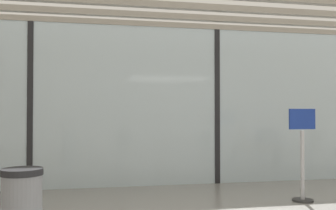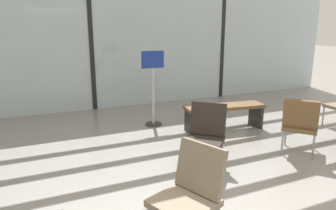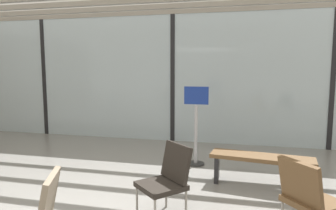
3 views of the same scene
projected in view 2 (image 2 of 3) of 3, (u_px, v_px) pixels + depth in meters
glass_curtain_wall at (91, 44)px, 6.86m from camera, size 14.00×0.08×3.03m
window_mullion_1 at (91, 44)px, 6.86m from camera, size 0.10×0.12×3.03m
window_mullion_2 at (222, 41)px, 8.24m from camera, size 0.10×0.12×3.03m
parked_airplane at (107, 25)px, 11.67m from camera, size 10.76×4.00×4.00m
lounge_chair_0 at (191, 189)px, 2.61m from camera, size 0.67×0.64×0.87m
lounge_chair_5 at (300, 122)px, 4.49m from camera, size 0.71×0.70×0.87m
lounge_chair_7 at (206, 132)px, 4.05m from camera, size 0.71×0.71×0.87m
waiting_bench at (224, 111)px, 5.64m from camera, size 1.54×0.60×0.47m
info_sign at (153, 91)px, 5.84m from camera, size 0.44×0.32×1.44m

